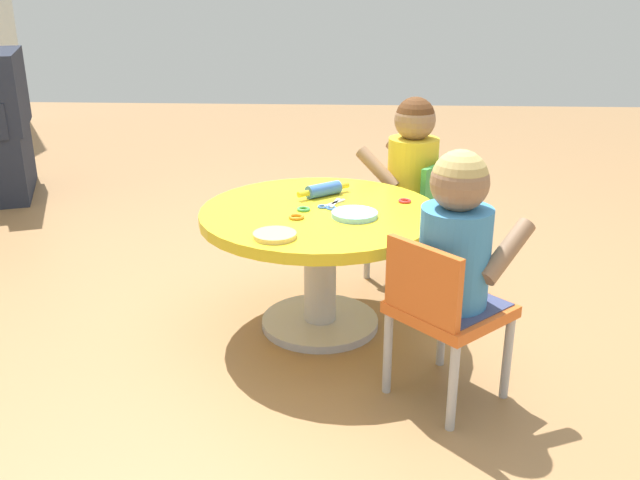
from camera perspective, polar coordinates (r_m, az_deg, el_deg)
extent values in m
plane|color=#9E7247|center=(2.66, 0.00, -7.03)|extent=(10.00, 10.00, 0.00)
cylinder|color=silver|center=(2.65, 0.00, -6.75)|extent=(0.44, 0.44, 0.03)
cylinder|color=silver|center=(2.56, 0.00, -2.84)|extent=(0.12, 0.12, 0.42)
cylinder|color=yellow|center=(2.48, 0.00, 2.07)|extent=(0.86, 0.86, 0.04)
cylinder|color=#B7B7BC|center=(2.24, 15.14, -9.31)|extent=(0.03, 0.03, 0.28)
cylinder|color=#B7B7BC|center=(2.38, 10.01, -7.09)|extent=(0.03, 0.03, 0.28)
cylinder|color=#B7B7BC|center=(2.06, 10.87, -11.83)|extent=(0.03, 0.03, 0.28)
cylinder|color=#B7B7BC|center=(2.20, 5.59, -9.20)|extent=(0.03, 0.03, 0.28)
cube|color=orange|center=(2.14, 10.68, -5.62)|extent=(0.42, 0.42, 0.04)
cube|color=orange|center=(1.99, 8.44, -3.47)|extent=(0.21, 0.20, 0.22)
cube|color=#3F4772|center=(2.14, 10.68, -5.57)|extent=(0.38, 0.38, 0.04)
cylinder|color=#3F8CCC|center=(2.07, 10.99, -1.35)|extent=(0.21, 0.21, 0.30)
sphere|color=#997051|center=(2.00, 11.42, 4.68)|extent=(0.17, 0.17, 0.17)
sphere|color=tan|center=(2.00, 11.45, 5.03)|extent=(0.16, 0.16, 0.16)
cylinder|color=#997051|center=(2.08, 15.11, -0.91)|extent=(0.19, 0.19, 0.17)
cylinder|color=#997051|center=(2.20, 10.47, 0.67)|extent=(0.19, 0.19, 0.17)
cylinder|color=#B7B7BC|center=(3.22, 6.63, 0.63)|extent=(0.03, 0.03, 0.28)
cylinder|color=#B7B7BC|center=(3.02, 3.91, -0.66)|extent=(0.03, 0.03, 0.28)
cylinder|color=#B7B7BC|center=(3.10, 10.65, -0.42)|extent=(0.03, 0.03, 0.28)
cylinder|color=#B7B7BC|center=(2.89, 8.10, -1.85)|extent=(0.03, 0.03, 0.28)
cube|color=green|center=(3.00, 7.46, 2.28)|extent=(0.42, 0.42, 0.04)
cube|color=green|center=(2.90, 9.83, 4.13)|extent=(0.23, 0.18, 0.22)
cube|color=#3F4772|center=(3.00, 7.46, 2.31)|extent=(0.38, 0.38, 0.04)
cylinder|color=yellow|center=(2.95, 7.61, 5.45)|extent=(0.21, 0.21, 0.30)
sphere|color=#997051|center=(2.90, 7.82, 9.77)|extent=(0.17, 0.17, 0.17)
sphere|color=#593319|center=(2.90, 7.84, 10.02)|extent=(0.16, 0.16, 0.16)
cylinder|color=#997051|center=(3.09, 7.16, 6.60)|extent=(0.17, 0.20, 0.17)
cylinder|color=#997051|center=(2.91, 4.80, 5.83)|extent=(0.17, 0.20, 0.17)
cube|color=#232838|center=(4.56, -24.29, 11.18)|extent=(0.71, 0.39, 0.45)
cylinder|color=#3F72CC|center=(2.63, 0.30, 4.17)|extent=(0.13, 0.14, 0.05)
cylinder|color=yellow|center=(2.58, -1.38, 3.83)|extent=(0.05, 0.05, 0.02)
cylinder|color=yellow|center=(2.68, 1.91, 4.49)|extent=(0.05, 0.05, 0.02)
cube|color=silver|center=(2.54, 1.23, 3.06)|extent=(0.11, 0.04, 0.01)
cube|color=silver|center=(2.54, 1.23, 3.06)|extent=(0.10, 0.08, 0.01)
torus|color=#3F72CC|center=(2.48, 0.95, 2.63)|extent=(0.05, 0.05, 0.01)
torus|color=#3F72CC|center=(2.50, 0.22, 2.76)|extent=(0.05, 0.05, 0.01)
cylinder|color=#F2CC72|center=(2.21, -3.74, 0.40)|extent=(0.14, 0.14, 0.02)
cylinder|color=#8CCCF2|center=(2.40, 2.86, 2.12)|extent=(0.16, 0.16, 0.02)
torus|color=orange|center=(2.38, -1.96, 1.91)|extent=(0.05, 0.05, 0.01)
torus|color=red|center=(2.58, 6.98, 3.22)|extent=(0.05, 0.05, 0.01)
torus|color=#4CB259|center=(2.47, -1.37, 2.56)|extent=(0.05, 0.05, 0.01)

